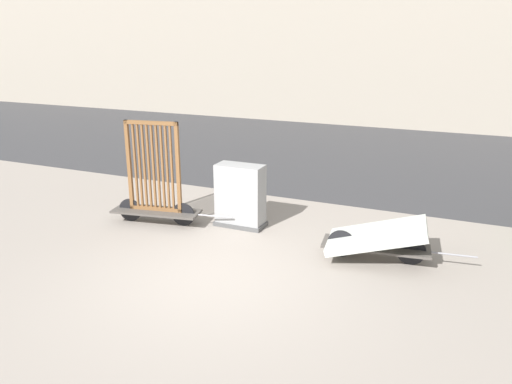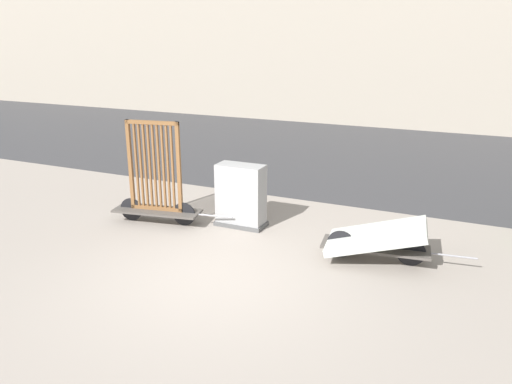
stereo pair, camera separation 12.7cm
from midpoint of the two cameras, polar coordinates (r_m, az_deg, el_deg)
ground_plane at (r=7.94m, az=-5.19°, el=-9.67°), size 60.00×60.00×0.00m
road_strip at (r=16.27m, az=10.64°, el=4.34°), size 56.00×10.22×0.01m
bike_cart_with_bedframe at (r=10.04m, az=-11.80°, el=0.28°), size 2.47×0.86×2.07m
bike_cart_with_mattress at (r=8.53m, az=13.18°, el=-5.12°), size 2.48×1.22×0.73m
utility_cabinet at (r=9.77m, az=-2.18°, el=-0.66°), size 0.99×0.50×1.24m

